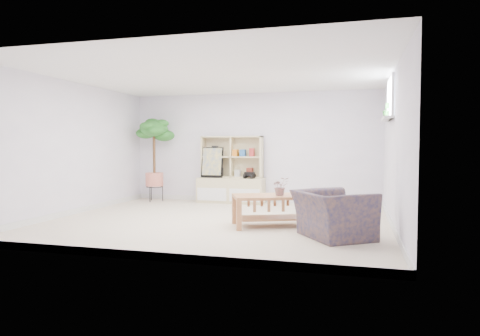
% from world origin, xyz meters
% --- Properties ---
extents(floor, '(5.50, 5.00, 0.01)m').
position_xyz_m(floor, '(0.00, 0.00, 0.00)').
color(floor, beige).
rests_on(floor, ground).
extents(ceiling, '(5.50, 5.00, 0.01)m').
position_xyz_m(ceiling, '(0.00, 0.00, 2.40)').
color(ceiling, white).
rests_on(ceiling, walls).
extents(walls, '(5.51, 5.01, 2.40)m').
position_xyz_m(walls, '(0.00, 0.00, 1.20)').
color(walls, silver).
rests_on(walls, floor).
extents(baseboard, '(5.50, 5.00, 0.10)m').
position_xyz_m(baseboard, '(0.00, 0.00, 0.05)').
color(baseboard, silver).
rests_on(baseboard, floor).
extents(window, '(0.10, 0.98, 0.68)m').
position_xyz_m(window, '(2.73, 0.60, 2.00)').
color(window, white).
rests_on(window, walls).
extents(window_sill, '(0.14, 1.00, 0.04)m').
position_xyz_m(window_sill, '(2.67, 0.60, 1.68)').
color(window_sill, silver).
rests_on(window_sill, walls).
extents(storage_unit, '(1.46, 0.49, 1.46)m').
position_xyz_m(storage_unit, '(-0.43, 2.24, 0.73)').
color(storage_unit, beige).
rests_on(storage_unit, floor).
extents(poster, '(0.48, 0.12, 0.67)m').
position_xyz_m(poster, '(-0.84, 2.19, 0.88)').
color(poster, yellow).
rests_on(poster, storage_unit).
extents(toy_truck, '(0.32, 0.24, 0.16)m').
position_xyz_m(toy_truck, '(0.02, 2.15, 0.63)').
color(toy_truck, black).
rests_on(toy_truck, storage_unit).
extents(coffee_table, '(1.34, 1.05, 0.48)m').
position_xyz_m(coffee_table, '(0.95, -0.19, 0.24)').
color(coffee_table, '#B4703E').
rests_on(coffee_table, floor).
extents(table_plant, '(0.33, 0.32, 0.28)m').
position_xyz_m(table_plant, '(1.09, -0.21, 0.62)').
color(table_plant, '#32753A').
rests_on(table_plant, coffee_table).
extents(floor_tree, '(0.89, 0.89, 1.87)m').
position_xyz_m(floor_tree, '(-2.16, 2.05, 0.94)').
color(floor_tree, '#21631F').
rests_on(floor_tree, floor).
extents(armchair, '(1.25, 1.29, 0.72)m').
position_xyz_m(armchair, '(1.91, -0.81, 0.36)').
color(armchair, '#13204F').
rests_on(armchair, floor).
extents(sill_plant, '(0.14, 0.12, 0.24)m').
position_xyz_m(sill_plant, '(2.67, 0.61, 1.82)').
color(sill_plant, '#21631F').
rests_on(sill_plant, window_sill).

